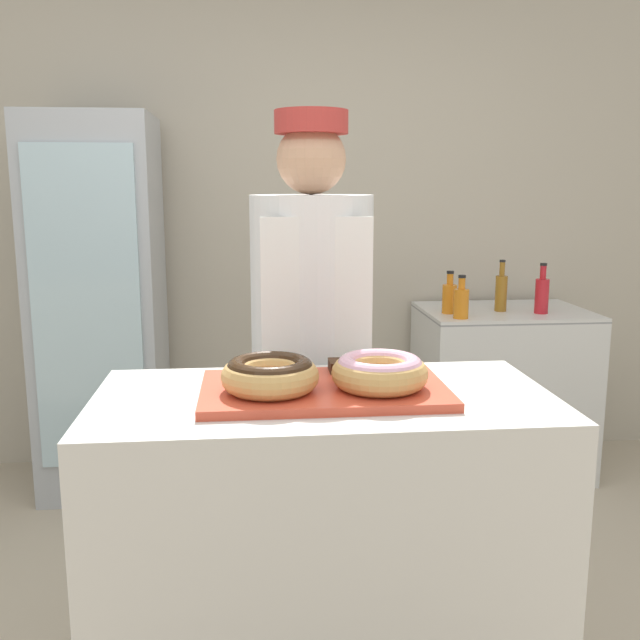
# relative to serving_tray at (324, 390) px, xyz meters

# --- Properties ---
(wall_back) EXTENTS (8.00, 0.06, 2.70)m
(wall_back) POSITION_rel_serving_tray_xyz_m (0.00, 2.13, 0.36)
(wall_back) COLOR #BCB29E
(wall_back) RESTS_ON ground_plane
(display_counter) EXTENTS (1.20, 0.62, 0.98)m
(display_counter) POSITION_rel_serving_tray_xyz_m (0.00, 0.00, -0.50)
(display_counter) COLOR beige
(display_counter) RESTS_ON ground_plane
(serving_tray) EXTENTS (0.64, 0.39, 0.02)m
(serving_tray) POSITION_rel_serving_tray_xyz_m (0.00, 0.00, 0.00)
(serving_tray) COLOR #D84C33
(serving_tray) RESTS_ON display_counter
(donut_chocolate_glaze) EXTENTS (0.25, 0.25, 0.08)m
(donut_chocolate_glaze) POSITION_rel_serving_tray_xyz_m (-0.14, -0.04, 0.06)
(donut_chocolate_glaze) COLOR tan
(donut_chocolate_glaze) RESTS_ON serving_tray
(donut_light_glaze) EXTENTS (0.25, 0.25, 0.08)m
(donut_light_glaze) POSITION_rel_serving_tray_xyz_m (0.14, -0.04, 0.06)
(donut_light_glaze) COLOR tan
(donut_light_glaze) RESTS_ON serving_tray
(brownie_back_left) EXTENTS (0.08, 0.08, 0.03)m
(brownie_back_left) POSITION_rel_serving_tray_xyz_m (-0.07, 0.14, 0.03)
(brownie_back_left) COLOR #382111
(brownie_back_left) RESTS_ON serving_tray
(brownie_back_right) EXTENTS (0.08, 0.08, 0.03)m
(brownie_back_right) POSITION_rel_serving_tray_xyz_m (0.07, 0.14, 0.03)
(brownie_back_right) COLOR #382111
(brownie_back_right) RESTS_ON serving_tray
(baker_person) EXTENTS (0.41, 0.41, 1.76)m
(baker_person) POSITION_rel_serving_tray_xyz_m (0.02, 0.58, -0.07)
(baker_person) COLOR #4C4C51
(baker_person) RESTS_ON ground_plane
(beverage_fridge) EXTENTS (0.59, 0.58, 1.85)m
(beverage_fridge) POSITION_rel_serving_tray_xyz_m (-0.92, 1.75, -0.06)
(beverage_fridge) COLOR #ADB2B7
(beverage_fridge) RESTS_ON ground_plane
(chest_freezer) EXTENTS (0.85, 0.62, 0.88)m
(chest_freezer) POSITION_rel_serving_tray_xyz_m (1.14, 1.76, -0.55)
(chest_freezer) COLOR silver
(chest_freezer) RESTS_ON ground_plane
(bottle_amber) EXTENTS (0.06, 0.06, 0.26)m
(bottle_amber) POSITION_rel_serving_tray_xyz_m (1.10, 1.72, -0.01)
(bottle_amber) COLOR #99661E
(bottle_amber) RESTS_ON chest_freezer
(bottle_red) EXTENTS (0.07, 0.07, 0.26)m
(bottle_red) POSITION_rel_serving_tray_xyz_m (1.28, 1.63, -0.01)
(bottle_red) COLOR red
(bottle_red) RESTS_ON chest_freezer
(bottle_orange) EXTENTS (0.07, 0.07, 0.22)m
(bottle_orange) POSITION_rel_serving_tray_xyz_m (0.82, 1.68, -0.03)
(bottle_orange) COLOR orange
(bottle_orange) RESTS_ON chest_freezer
(bottle_orange_b) EXTENTS (0.07, 0.07, 0.21)m
(bottle_orange_b) POSITION_rel_serving_tray_xyz_m (0.83, 1.54, -0.03)
(bottle_orange_b) COLOR orange
(bottle_orange_b) RESTS_ON chest_freezer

